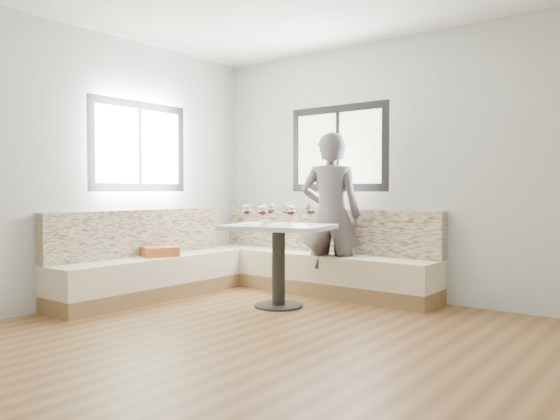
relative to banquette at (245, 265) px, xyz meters
The scene contains 11 objects.
room 2.42m from the banquette, 45.85° to the right, with size 5.01×5.01×2.81m.
banquette is the anchor object (origin of this frame).
table 0.82m from the banquette, 22.35° to the right, with size 1.15×0.99×0.82m.
person 1.11m from the banquette, 30.03° to the left, with size 0.65×0.43×1.79m, color #4E464B.
olive_ramekin 0.79m from the banquette, 27.81° to the right, with size 0.11×0.11×0.04m.
wine_glass_a 0.92m from the banquette, 46.13° to the right, with size 0.10×0.10×0.22m.
wine_glass_b 1.07m from the banquette, 36.77° to the right, with size 0.10×0.10×0.22m.
wine_glass_c 1.19m from the banquette, 22.45° to the right, with size 0.10×0.10×0.22m.
wine_glass_d 0.97m from the banquette, 12.41° to the right, with size 0.10×0.10×0.22m.
wine_glass_e 1.18m from the banquette, ahead, with size 0.10×0.10×0.22m.
wine_glass_f 0.82m from the banquette, 16.75° to the right, with size 0.10×0.10×0.22m.
Camera 1 is at (2.46, -2.91, 1.16)m, focal length 35.00 mm.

